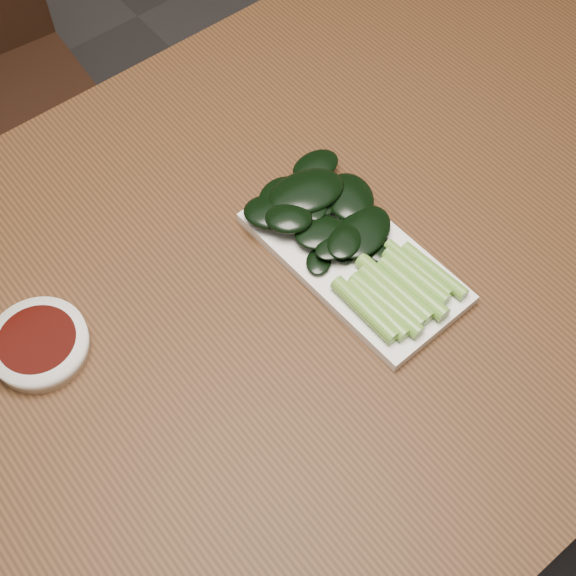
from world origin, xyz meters
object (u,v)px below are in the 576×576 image
Objects in this scene: gai_lan at (341,232)px; serving_plate at (354,258)px; table at (266,324)px; sauce_bowl at (39,344)px.

serving_plate is at bearing -95.36° from gai_lan.
table is at bearing 178.13° from gai_lan.
gai_lan is at bearing -1.87° from table.
gai_lan reaches higher than sauce_bowl.
sauce_bowl is (-0.23, 0.09, 0.08)m from table.
table is at bearing 164.05° from serving_plate.
gai_lan is (0.34, -0.10, 0.01)m from sauce_bowl.
table is 0.26m from sauce_bowl.
sauce_bowl is at bearing 158.27° from table.
table is 0.14m from serving_plate.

